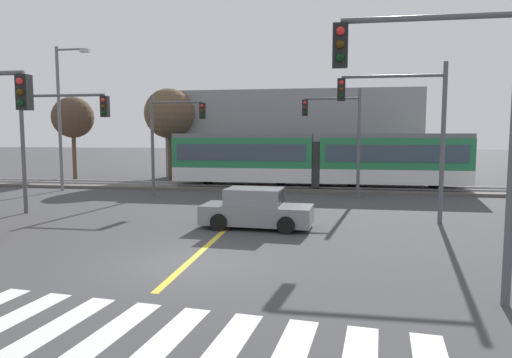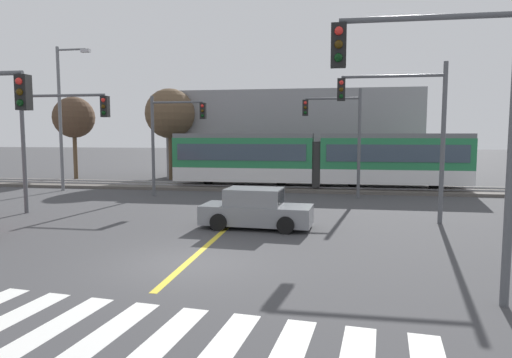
# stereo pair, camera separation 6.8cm
# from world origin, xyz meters

# --- Properties ---
(ground_plane) EXTENTS (200.00, 200.00, 0.00)m
(ground_plane) POSITION_xyz_m (0.00, 0.00, 0.00)
(ground_plane) COLOR #3D3D3F
(track_bed) EXTENTS (120.00, 4.00, 0.18)m
(track_bed) POSITION_xyz_m (0.00, 17.65, 0.09)
(track_bed) COLOR #56514C
(track_bed) RESTS_ON ground
(rail_near) EXTENTS (120.00, 0.08, 0.10)m
(rail_near) POSITION_xyz_m (0.00, 16.93, 0.23)
(rail_near) COLOR #939399
(rail_near) RESTS_ON track_bed
(rail_far) EXTENTS (120.00, 0.08, 0.10)m
(rail_far) POSITION_xyz_m (0.00, 18.37, 0.23)
(rail_far) COLOR #939399
(rail_far) RESTS_ON track_bed
(light_rail_tram) EXTENTS (18.50, 2.64, 3.43)m
(light_rail_tram) POSITION_xyz_m (2.95, 17.64, 2.05)
(light_rail_tram) COLOR silver
(light_rail_tram) RESTS_ON track_bed
(crosswalk_stripe_3) EXTENTS (0.85, 2.84, 0.01)m
(crosswalk_stripe_3) POSITION_xyz_m (-2.19, -4.13, 0.00)
(crosswalk_stripe_3) COLOR silver
(crosswalk_stripe_3) RESTS_ON ground
(crosswalk_stripe_4) EXTENTS (0.85, 2.84, 0.01)m
(crosswalk_stripe_4) POSITION_xyz_m (-1.09, -4.25, 0.00)
(crosswalk_stripe_4) COLOR silver
(crosswalk_stripe_4) RESTS_ON ground
(crosswalk_stripe_5) EXTENTS (0.85, 2.84, 0.01)m
(crosswalk_stripe_5) POSITION_xyz_m (0.00, -4.36, 0.00)
(crosswalk_stripe_5) COLOR silver
(crosswalk_stripe_5) RESTS_ON ground
(crosswalk_stripe_6) EXTENTS (0.85, 2.84, 0.01)m
(crosswalk_stripe_6) POSITION_xyz_m (1.09, -4.48, 0.00)
(crosswalk_stripe_6) COLOR silver
(crosswalk_stripe_6) RESTS_ON ground
(crosswalk_stripe_7) EXTENTS (0.85, 2.84, 0.01)m
(crosswalk_stripe_7) POSITION_xyz_m (2.19, -4.60, 0.00)
(crosswalk_stripe_7) COLOR silver
(crosswalk_stripe_7) RESTS_ON ground
(crosswalk_stripe_8) EXTENTS (0.85, 2.84, 0.01)m
(crosswalk_stripe_8) POSITION_xyz_m (3.28, -4.71, 0.00)
(crosswalk_stripe_8) COLOR silver
(crosswalk_stripe_8) RESTS_ON ground
(lane_centre_line) EXTENTS (0.20, 18.02, 0.01)m
(lane_centre_line) POSITION_xyz_m (0.00, 6.64, 0.00)
(lane_centre_line) COLOR gold
(lane_centre_line) RESTS_ON ground
(sedan_crossing) EXTENTS (4.29, 2.10, 1.52)m
(sedan_crossing) POSITION_xyz_m (1.10, 5.19, 0.70)
(sedan_crossing) COLOR gray
(sedan_crossing) RESTS_ON ground
(traffic_light_far_right) EXTENTS (3.25, 0.38, 6.08)m
(traffic_light_far_right) POSITION_xyz_m (4.33, 14.19, 3.94)
(traffic_light_far_right) COLOR #515459
(traffic_light_far_right) RESTS_ON ground
(traffic_light_mid_right) EXTENTS (4.25, 0.38, 6.40)m
(traffic_light_mid_right) POSITION_xyz_m (6.85, 7.25, 4.21)
(traffic_light_mid_right) COLOR #515459
(traffic_light_mid_right) RESTS_ON ground
(traffic_light_far_left) EXTENTS (3.25, 0.38, 5.73)m
(traffic_light_far_left) POSITION_xyz_m (-5.15, 13.06, 3.80)
(traffic_light_far_left) COLOR #515459
(traffic_light_far_left) RESTS_ON ground
(traffic_light_near_right) EXTENTS (3.75, 0.38, 6.33)m
(traffic_light_near_right) POSITION_xyz_m (6.32, -1.85, 4.19)
(traffic_light_near_right) COLOR #515459
(traffic_light_near_right) RESTS_ON ground
(traffic_light_mid_left) EXTENTS (4.25, 0.38, 5.58)m
(traffic_light_mid_left) POSITION_xyz_m (-8.25, 6.66, 3.79)
(traffic_light_mid_left) COLOR #515459
(traffic_light_mid_left) RESTS_ON ground
(street_lamp_west) EXTENTS (2.27, 0.28, 8.95)m
(street_lamp_west) POSITION_xyz_m (-12.74, 14.53, 5.07)
(street_lamp_west) COLOR slate
(street_lamp_west) RESTS_ON ground
(bare_tree_far_west) EXTENTS (3.24, 3.24, 6.51)m
(bare_tree_far_west) POSITION_xyz_m (-16.34, 21.66, 4.86)
(bare_tree_far_west) COLOR brown
(bare_tree_far_west) RESTS_ON ground
(bare_tree_west) EXTENTS (3.84, 3.84, 7.08)m
(bare_tree_west) POSITION_xyz_m (-8.54, 22.17, 5.13)
(bare_tree_west) COLOR brown
(bare_tree_west) RESTS_ON ground
(building_backdrop_far) EXTENTS (19.65, 6.00, 6.96)m
(building_backdrop_far) POSITION_xyz_m (0.73, 25.74, 3.48)
(building_backdrop_far) COLOR gray
(building_backdrop_far) RESTS_ON ground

